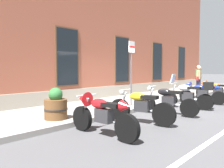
% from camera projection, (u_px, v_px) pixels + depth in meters
% --- Properties ---
extents(ground_plane, '(140.00, 140.00, 0.00)m').
position_uv_depth(ground_plane, '(154.00, 108.00, 9.39)').
color(ground_plane, '#424244').
extents(sidewalk, '(32.20, 3.20, 0.15)m').
position_uv_depth(sidewalk, '(123.00, 103.00, 10.44)').
color(sidewalk, gray).
rests_on(sidewalk, ground_plane).
extents(brick_pub_facade, '(26.20, 7.03, 9.58)m').
position_uv_depth(brick_pub_facade, '(55.00, 14.00, 13.47)').
color(brick_pub_facade, brown).
rests_on(brick_pub_facade, ground_plane).
extents(motorcycle_red_sport, '(0.62, 2.12, 1.01)m').
position_uv_depth(motorcycle_red_sport, '(100.00, 112.00, 5.49)').
color(motorcycle_red_sport, black).
rests_on(motorcycle_red_sport, ground_plane).
extents(motorcycle_yellow_naked, '(0.62, 2.10, 0.97)m').
position_uv_depth(motorcycle_yellow_naked, '(140.00, 107.00, 6.73)').
color(motorcycle_yellow_naked, black).
rests_on(motorcycle_yellow_naked, ground_plane).
extents(motorcycle_black_naked, '(0.62, 2.16, 0.98)m').
position_uv_depth(motorcycle_black_naked, '(167.00, 101.00, 8.01)').
color(motorcycle_black_naked, black).
rests_on(motorcycle_black_naked, ground_plane).
extents(motorcycle_silver_touring, '(0.65, 2.04, 1.38)m').
position_uv_depth(motorcycle_silver_touring, '(190.00, 94.00, 9.21)').
color(motorcycle_silver_touring, black).
rests_on(motorcycle_silver_touring, ground_plane).
extents(motorcycle_blue_sport, '(0.62, 2.04, 0.99)m').
position_uv_depth(motorcycle_blue_sport, '(200.00, 92.00, 10.67)').
color(motorcycle_blue_sport, black).
rests_on(motorcycle_blue_sport, ground_plane).
extents(motorcycle_orange_sport, '(0.62, 2.18, 1.00)m').
position_uv_depth(motorcycle_orange_sport, '(215.00, 89.00, 11.89)').
color(motorcycle_orange_sport, black).
rests_on(motorcycle_orange_sport, ground_plane).
extents(pedestrian_tan_coat, '(0.66, 0.22, 1.63)m').
position_uv_depth(pedestrian_tan_coat, '(199.00, 78.00, 14.54)').
color(pedestrian_tan_coat, '#2D3351').
rests_on(pedestrian_tan_coat, sidewalk).
extents(pedestrian_striped_shirt, '(0.66, 0.24, 1.69)m').
position_uv_depth(pedestrian_striped_shirt, '(198.00, 77.00, 15.25)').
color(pedestrian_striped_shirt, '#1E1E4C').
rests_on(pedestrian_striped_shirt, sidewalk).
extents(parking_sign, '(0.36, 0.07, 2.56)m').
position_uv_depth(parking_sign, '(131.00, 64.00, 9.16)').
color(parking_sign, '#4C4C51').
rests_on(parking_sign, sidewalk).
extents(barrel_planter, '(0.68, 0.68, 0.91)m').
position_uv_depth(barrel_planter, '(56.00, 106.00, 6.64)').
color(barrel_planter, brown).
rests_on(barrel_planter, sidewalk).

